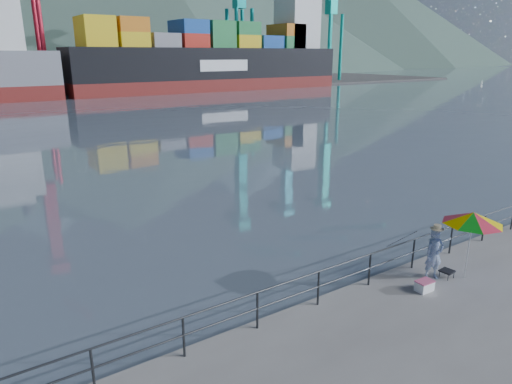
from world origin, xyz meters
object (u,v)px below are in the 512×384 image
at_px(fisherman, 434,254).
at_px(beach_umbrella, 473,218).
at_px(container_ship, 220,57).
at_px(cooler_bag, 424,286).

relative_size(fisherman, beach_umbrella, 0.75).
distance_m(beach_umbrella, container_ship, 80.26).
bearing_deg(cooler_bag, fisherman, 26.08).
xyz_separation_m(beach_umbrella, container_ship, (33.05, 73.03, 3.94)).
distance_m(fisherman, container_ship, 80.19).
xyz_separation_m(cooler_bag, container_ship, (34.77, 72.85, 5.74)).
xyz_separation_m(fisherman, cooler_bag, (-0.85, -0.37, -0.65)).
distance_m(cooler_bag, container_ship, 80.93).
distance_m(fisherman, beach_umbrella, 1.54).
xyz_separation_m(beach_umbrella, cooler_bag, (-1.72, 0.18, -1.80)).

